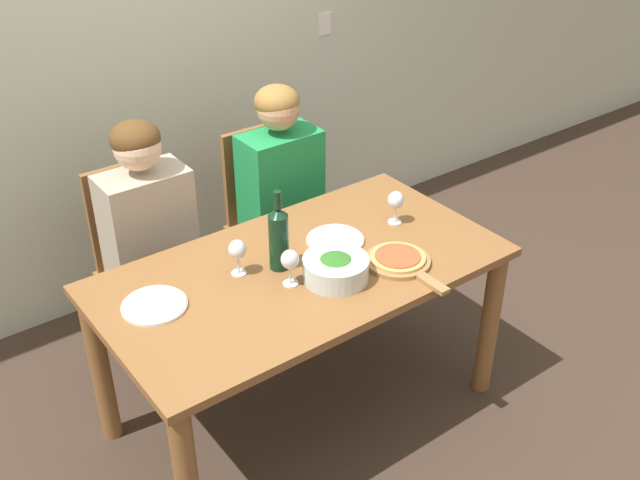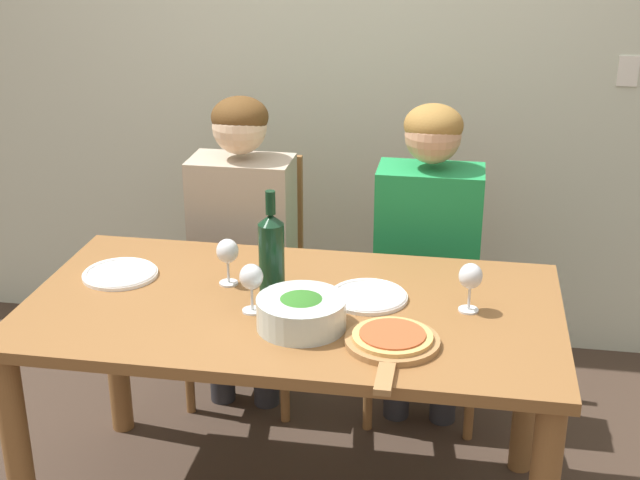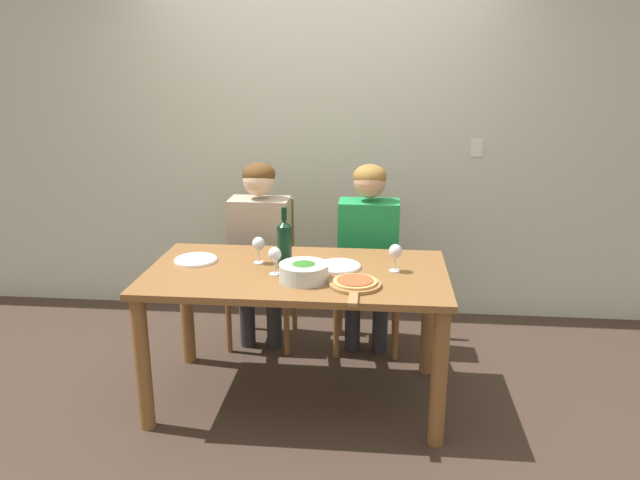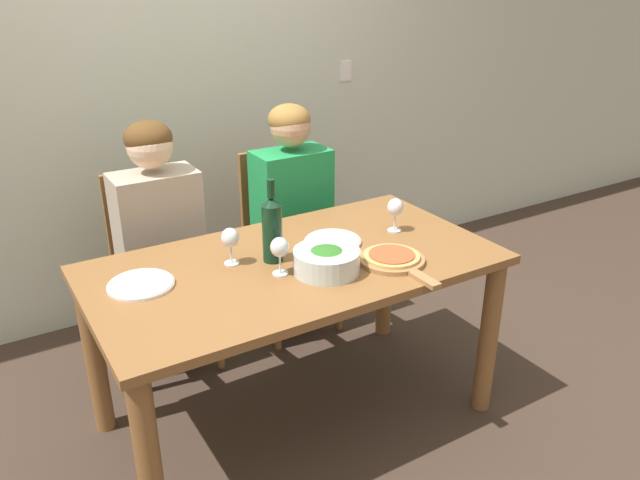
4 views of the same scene
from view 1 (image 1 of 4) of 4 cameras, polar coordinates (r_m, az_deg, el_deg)
The scene contains 15 objects.
ground_plane at distance 3.44m, azimuth -1.25°, elevation -12.73°, with size 40.00×40.00×0.00m, color #3D2D23.
back_wall at distance 3.79m, azimuth -13.78°, elevation 14.59°, with size 10.00×0.06×2.70m.
dining_table at distance 3.02m, azimuth -1.39°, elevation -3.97°, with size 1.61×0.86×0.77m.
chair_left at distance 3.55m, azimuth -13.20°, elevation -1.52°, with size 0.42×0.42×0.96m.
chair_right at distance 3.82m, azimuth -3.75°, elevation 1.87°, with size 0.42×0.42×0.96m.
person_woman at distance 3.34m, azimuth -12.84°, elevation 0.93°, with size 0.47×0.51×1.23m.
person_man at distance 3.63m, azimuth -2.87°, elevation 4.32°, with size 0.47×0.51×1.23m.
wine_bottle at distance 2.88m, azimuth -3.17°, elevation 0.23°, with size 0.08×0.08×0.34m.
broccoli_bowl at distance 2.86m, azimuth 1.20°, elevation -2.17°, with size 0.26×0.26×0.10m.
dinner_plate_left at distance 2.79m, azimuth -12.50°, elevation -4.85°, with size 0.24×0.24×0.02m.
dinner_plate_right at distance 3.11m, azimuth 1.17°, elevation 0.04°, with size 0.24×0.24×0.02m.
pizza_on_board at distance 2.98m, azimuth 6.07°, elevation -1.57°, with size 0.26×0.40×0.04m.
wine_glass_left at distance 2.87m, azimuth -6.31°, elevation -0.84°, with size 0.07×0.07×0.15m.
wine_glass_right at distance 3.21m, azimuth 5.80°, elevation 2.94°, with size 0.07×0.07×0.15m.
wine_glass_centre at distance 2.80m, azimuth -2.31°, elevation -1.62°, with size 0.07×0.07×0.15m.
Camera 1 is at (-1.41, -2.02, 2.40)m, focal length 42.00 mm.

